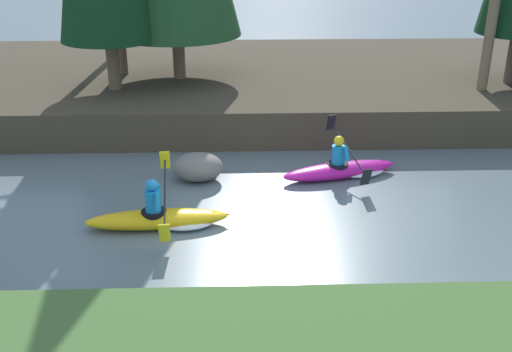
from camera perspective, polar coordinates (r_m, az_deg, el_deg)
The scene contains 5 objects.
ground_plane at distance 11.72m, azimuth -0.77°, elevation -4.42°, with size 90.00×90.00×0.00m, color slate.
riverbank_far at distance 19.58m, azimuth -1.29°, elevation 8.80°, with size 44.00×9.55×1.00m.
kayaker_lead at distance 13.79m, azimuth 8.38°, elevation 0.70°, with size 2.77×2.04×1.20m.
kayaker_middle at distance 11.60m, azimuth -8.85°, elevation -3.92°, with size 2.79×2.07×1.20m.
boulder_midstream at distance 13.49m, azimuth -5.56°, elevation 0.87°, with size 1.13×0.88×0.64m.
Camera 1 is at (-0.18, -10.34, 5.51)m, focal length 42.00 mm.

